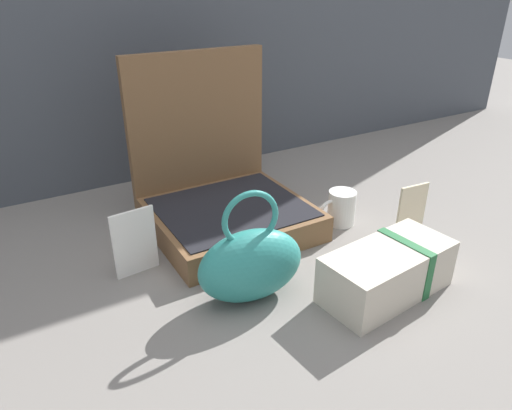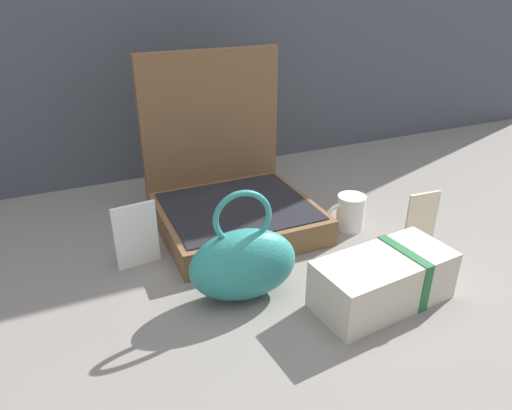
{
  "view_description": "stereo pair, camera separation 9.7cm",
  "coord_description": "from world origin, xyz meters",
  "px_view_note": "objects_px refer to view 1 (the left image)",
  "views": [
    {
      "loc": [
        -0.42,
        -0.77,
        0.57
      ],
      "look_at": [
        0.02,
        -0.02,
        0.14
      ],
      "focal_mm": 32.69,
      "sensor_mm": 36.0,
      "label": 1
    },
    {
      "loc": [
        -0.34,
        -0.81,
        0.57
      ],
      "look_at": [
        0.02,
        -0.02,
        0.14
      ],
      "focal_mm": 32.69,
      "sensor_mm": 36.0,
      "label": 2
    }
  ],
  "objects_px": {
    "coffee_mug": "(341,208)",
    "poster_card_right": "(411,211)",
    "cream_toiletry_bag": "(388,271)",
    "open_suitcase": "(221,191)",
    "info_card_left": "(135,242)",
    "teal_pouch_handbag": "(251,264)"
  },
  "relations": [
    {
      "from": "coffee_mug",
      "to": "poster_card_right",
      "type": "xyz_separation_m",
      "value": [
        0.1,
        -0.13,
        0.02
      ]
    },
    {
      "from": "teal_pouch_handbag",
      "to": "coffee_mug",
      "type": "distance_m",
      "value": 0.37
    },
    {
      "from": "open_suitcase",
      "to": "poster_card_right",
      "type": "height_order",
      "value": "open_suitcase"
    },
    {
      "from": "open_suitcase",
      "to": "poster_card_right",
      "type": "xyz_separation_m",
      "value": [
        0.36,
        -0.29,
        -0.02
      ]
    },
    {
      "from": "teal_pouch_handbag",
      "to": "poster_card_right",
      "type": "bearing_deg",
      "value": 2.28
    },
    {
      "from": "cream_toiletry_bag",
      "to": "info_card_left",
      "type": "relative_size",
      "value": 1.91
    },
    {
      "from": "coffee_mug",
      "to": "poster_card_right",
      "type": "height_order",
      "value": "poster_card_right"
    },
    {
      "from": "cream_toiletry_bag",
      "to": "poster_card_right",
      "type": "xyz_separation_m",
      "value": [
        0.21,
        0.14,
        0.02
      ]
    },
    {
      "from": "teal_pouch_handbag",
      "to": "coffee_mug",
      "type": "bearing_deg",
      "value": 23.34
    },
    {
      "from": "info_card_left",
      "to": "cream_toiletry_bag",
      "type": "bearing_deg",
      "value": -43.86
    },
    {
      "from": "open_suitcase",
      "to": "teal_pouch_handbag",
      "type": "bearing_deg",
      "value": -106.24
    },
    {
      "from": "teal_pouch_handbag",
      "to": "open_suitcase",
      "type": "bearing_deg",
      "value": 73.76
    },
    {
      "from": "coffee_mug",
      "to": "info_card_left",
      "type": "height_order",
      "value": "info_card_left"
    },
    {
      "from": "info_card_left",
      "to": "poster_card_right",
      "type": "height_order",
      "value": "info_card_left"
    },
    {
      "from": "info_card_left",
      "to": "open_suitcase",
      "type": "bearing_deg",
      "value": 17.71
    },
    {
      "from": "open_suitcase",
      "to": "info_card_left",
      "type": "height_order",
      "value": "open_suitcase"
    },
    {
      "from": "teal_pouch_handbag",
      "to": "info_card_left",
      "type": "xyz_separation_m",
      "value": [
        -0.16,
        0.19,
        -0.0
      ]
    },
    {
      "from": "open_suitcase",
      "to": "coffee_mug",
      "type": "height_order",
      "value": "open_suitcase"
    },
    {
      "from": "open_suitcase",
      "to": "info_card_left",
      "type": "distance_m",
      "value": 0.28
    },
    {
      "from": "teal_pouch_handbag",
      "to": "coffee_mug",
      "type": "xyz_separation_m",
      "value": [
        0.34,
        0.15,
        -0.03
      ]
    },
    {
      "from": "coffee_mug",
      "to": "open_suitcase",
      "type": "bearing_deg",
      "value": 148.41
    },
    {
      "from": "teal_pouch_handbag",
      "to": "poster_card_right",
      "type": "relative_size",
      "value": 1.74
    }
  ]
}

